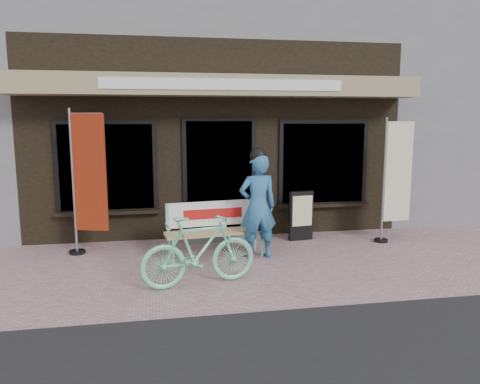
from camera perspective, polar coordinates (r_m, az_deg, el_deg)
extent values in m
plane|color=#B1878C|center=(6.95, -0.16, -9.53)|extent=(70.00, 70.00, 0.00)
cube|color=black|center=(11.54, -4.62, 7.02)|extent=(7.00, 6.00, 3.60)
cube|color=slate|center=(11.82, -4.82, 21.71)|extent=(7.00, 6.00, 2.40)
cube|color=#988C67|center=(8.23, -2.27, 12.80)|extent=(7.00, 0.80, 0.35)
cube|color=white|center=(7.82, -1.83, 12.99)|extent=(4.00, 0.02, 0.18)
cube|color=black|center=(8.61, -2.51, 1.64)|extent=(1.20, 0.06, 2.10)
cube|color=black|center=(8.60, -2.50, 1.63)|extent=(1.35, 0.04, 2.20)
cube|color=black|center=(8.54, -15.95, 2.92)|extent=(1.60, 0.06, 1.50)
cube|color=black|center=(9.07, 10.11, 3.48)|extent=(1.60, 0.06, 1.50)
cube|color=black|center=(8.53, -15.95, 2.91)|extent=(1.75, 0.04, 1.65)
cube|color=black|center=(9.06, 10.13, 3.47)|extent=(1.75, 0.04, 1.65)
cube|color=black|center=(8.60, -15.75, -2.43)|extent=(1.80, 0.18, 0.06)
cube|color=black|center=(9.13, 10.10, -1.56)|extent=(1.80, 0.18, 0.06)
cube|color=#59595B|center=(8.58, -2.25, -5.36)|extent=(1.30, 0.45, 0.15)
cylinder|color=#74E2AF|center=(7.24, -8.16, -7.28)|extent=(0.04, 0.04, 0.38)
cylinder|color=#74E2AF|center=(7.58, -8.59, -6.54)|extent=(0.04, 0.04, 0.38)
cylinder|color=#74E2AF|center=(7.58, 2.69, -6.44)|extent=(0.04, 0.04, 0.38)
cylinder|color=#74E2AF|center=(7.91, 1.81, -5.78)|extent=(0.04, 0.04, 0.38)
cube|color=tan|center=(7.49, -2.96, -4.94)|extent=(1.65, 0.59, 0.04)
cylinder|color=#74E2AF|center=(7.47, -8.80, -3.30)|extent=(0.04, 0.04, 0.49)
cylinder|color=#74E2AF|center=(7.81, 1.95, -2.65)|extent=(0.04, 0.04, 0.49)
cube|color=white|center=(7.62, -3.34, -2.62)|extent=(1.52, 0.21, 0.40)
cube|color=#B21414|center=(7.60, -3.30, -2.66)|extent=(0.96, 0.12, 0.16)
cylinder|color=#74E2AF|center=(7.31, -8.79, -4.15)|extent=(0.08, 0.40, 0.04)
cylinder|color=#74E2AF|center=(7.67, 2.57, -3.42)|extent=(0.08, 0.40, 0.04)
imported|color=#2C6699|center=(7.36, 2.19, -1.79)|extent=(0.63, 0.45, 1.66)
sphere|color=black|center=(7.26, 2.22, 4.41)|extent=(0.29, 0.29, 0.27)
imported|color=#74E2AF|center=(6.26, -5.01, -7.15)|extent=(1.64, 0.75, 0.95)
cylinder|color=gray|center=(7.97, -19.66, 1.09)|extent=(0.05, 0.05, 2.36)
cylinder|color=gray|center=(7.79, -18.30, 9.07)|extent=(0.52, 0.18, 0.03)
cube|color=maroon|center=(7.83, -17.82, 2.23)|extent=(0.52, 0.19, 1.88)
cylinder|color=black|center=(8.21, -19.22, -6.92)|extent=(0.32, 0.32, 0.05)
cylinder|color=gray|center=(8.63, 17.13, 1.32)|extent=(0.04, 0.04, 2.22)
cylinder|color=gray|center=(8.69, 18.93, 8.09)|extent=(0.50, 0.04, 0.02)
cube|color=beige|center=(8.75, 18.74, 2.33)|extent=(0.50, 0.04, 1.76)
cylinder|color=black|center=(8.84, 16.80, -5.66)|extent=(0.25, 0.25, 0.05)
cube|color=black|center=(8.56, 7.45, -2.90)|extent=(0.46, 0.14, 0.90)
cube|color=beige|center=(8.50, 7.60, -2.30)|extent=(0.38, 0.07, 0.55)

